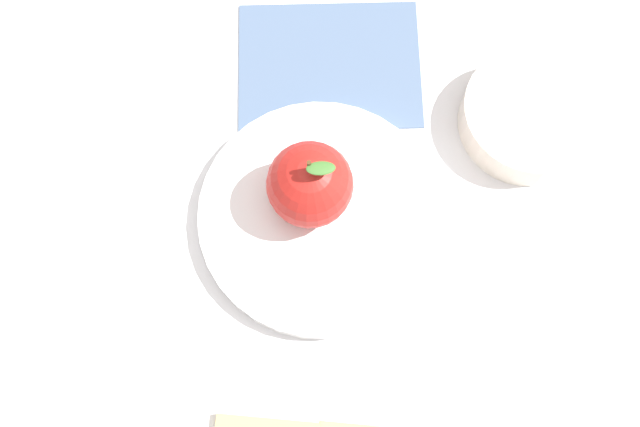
{
  "coord_description": "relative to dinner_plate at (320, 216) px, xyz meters",
  "views": [
    {
      "loc": [
        0.04,
        -0.15,
        0.67
      ],
      "look_at": [
        -0.03,
        0.03,
        0.02
      ],
      "focal_mm": 42.58,
      "sensor_mm": 36.0,
      "label": 1
    }
  ],
  "objects": [
    {
      "name": "ground_plane",
      "position": [
        0.03,
        -0.03,
        -0.01
      ],
      "size": [
        2.4,
        2.4,
        0.0
      ],
      "primitive_type": "plane",
      "color": "silver"
    },
    {
      "name": "dinner_plate",
      "position": [
        0.0,
        0.0,
        0.0
      ],
      "size": [
        0.22,
        0.22,
        0.02
      ],
      "color": "white",
      "rests_on": "ground_plane"
    },
    {
      "name": "apple",
      "position": [
        -0.01,
        0.01,
        0.05
      ],
      "size": [
        0.08,
        0.08,
        0.09
      ],
      "color": "#B21E19",
      "rests_on": "dinner_plate"
    },
    {
      "name": "side_bowl",
      "position": [
        0.15,
        0.15,
        0.01
      ],
      "size": [
        0.13,
        0.13,
        0.04
      ],
      "color": "silver",
      "rests_on": "ground_plane"
    },
    {
      "name": "linen_napkin",
      "position": [
        -0.04,
        0.15,
        -0.01
      ],
      "size": [
        0.21,
        0.19,
        0.0
      ],
      "primitive_type": "cube",
      "rotation": [
        0.0,
        0.0,
        5.07
      ],
      "color": "slate",
      "rests_on": "ground_plane"
    }
  ]
}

